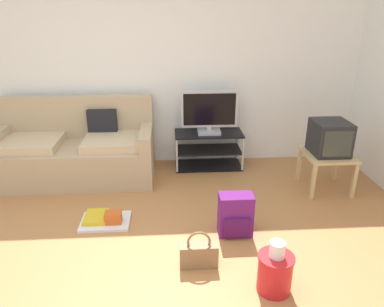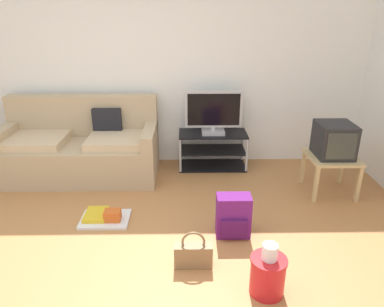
{
  "view_description": "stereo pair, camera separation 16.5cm",
  "coord_description": "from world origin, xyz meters",
  "px_view_note": "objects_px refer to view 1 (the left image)",
  "views": [
    {
      "loc": [
        0.49,
        -2.31,
        1.99
      ],
      "look_at": [
        0.71,
        1.05,
        0.63
      ],
      "focal_mm": 33.77,
      "sensor_mm": 36.0,
      "label": 1
    },
    {
      "loc": [
        0.65,
        -2.32,
        1.99
      ],
      "look_at": [
        0.71,
        1.05,
        0.63
      ],
      "focal_mm": 33.77,
      "sensor_mm": 36.0,
      "label": 2
    }
  ],
  "objects_px": {
    "cleaning_bucket": "(275,270)",
    "couch": "(76,150)",
    "backpack": "(236,215)",
    "side_table": "(327,159)",
    "crt_tv": "(330,138)",
    "floor_tray": "(105,219)",
    "handbag": "(199,254)",
    "flat_tv": "(209,113)",
    "tv_stand": "(208,150)"
  },
  "relations": [
    {
      "from": "side_table",
      "to": "backpack",
      "type": "bearing_deg",
      "value": -145.05
    },
    {
      "from": "floor_tray",
      "to": "side_table",
      "type": "bearing_deg",
      "value": 13.3
    },
    {
      "from": "couch",
      "to": "cleaning_bucket",
      "type": "height_order",
      "value": "couch"
    },
    {
      "from": "backpack",
      "to": "handbag",
      "type": "height_order",
      "value": "backpack"
    },
    {
      "from": "tv_stand",
      "to": "side_table",
      "type": "relative_size",
      "value": 1.68
    },
    {
      "from": "tv_stand",
      "to": "crt_tv",
      "type": "bearing_deg",
      "value": -29.59
    },
    {
      "from": "flat_tv",
      "to": "backpack",
      "type": "xyz_separation_m",
      "value": [
        0.08,
        -1.58,
        -0.55
      ]
    },
    {
      "from": "crt_tv",
      "to": "handbag",
      "type": "bearing_deg",
      "value": -140.66
    },
    {
      "from": "side_table",
      "to": "floor_tray",
      "type": "distance_m",
      "value": 2.56
    },
    {
      "from": "floor_tray",
      "to": "flat_tv",
      "type": "bearing_deg",
      "value": 48.09
    },
    {
      "from": "side_table",
      "to": "handbag",
      "type": "height_order",
      "value": "side_table"
    },
    {
      "from": "couch",
      "to": "floor_tray",
      "type": "xyz_separation_m",
      "value": [
        0.5,
        -1.13,
        -0.32
      ]
    },
    {
      "from": "tv_stand",
      "to": "backpack",
      "type": "bearing_deg",
      "value": -87.03
    },
    {
      "from": "backpack",
      "to": "floor_tray",
      "type": "xyz_separation_m",
      "value": [
        -1.26,
        0.26,
        -0.16
      ]
    },
    {
      "from": "side_table",
      "to": "cleaning_bucket",
      "type": "distance_m",
      "value": 1.92
    },
    {
      "from": "cleaning_bucket",
      "to": "couch",
      "type": "bearing_deg",
      "value": 131.97
    },
    {
      "from": "backpack",
      "to": "cleaning_bucket",
      "type": "distance_m",
      "value": 0.77
    },
    {
      "from": "crt_tv",
      "to": "backpack",
      "type": "xyz_separation_m",
      "value": [
        -1.21,
        -0.86,
        -0.44
      ]
    },
    {
      "from": "crt_tv",
      "to": "handbag",
      "type": "relative_size",
      "value": 1.26
    },
    {
      "from": "cleaning_bucket",
      "to": "backpack",
      "type": "bearing_deg",
      "value": 102.27
    },
    {
      "from": "side_table",
      "to": "backpack",
      "type": "relative_size",
      "value": 1.29
    },
    {
      "from": "tv_stand",
      "to": "floor_tray",
      "type": "height_order",
      "value": "tv_stand"
    },
    {
      "from": "tv_stand",
      "to": "flat_tv",
      "type": "xyz_separation_m",
      "value": [
        0.0,
        -0.02,
        0.51
      ]
    },
    {
      "from": "handbag",
      "to": "cleaning_bucket",
      "type": "relative_size",
      "value": 0.78
    },
    {
      "from": "flat_tv",
      "to": "handbag",
      "type": "relative_size",
      "value": 2.19
    },
    {
      "from": "crt_tv",
      "to": "cleaning_bucket",
      "type": "bearing_deg",
      "value": -122.97
    },
    {
      "from": "floor_tray",
      "to": "backpack",
      "type": "bearing_deg",
      "value": -11.73
    },
    {
      "from": "flat_tv",
      "to": "crt_tv",
      "type": "bearing_deg",
      "value": -28.83
    },
    {
      "from": "handbag",
      "to": "floor_tray",
      "type": "relative_size",
      "value": 0.69
    },
    {
      "from": "flat_tv",
      "to": "side_table",
      "type": "distance_m",
      "value": 1.53
    },
    {
      "from": "floor_tray",
      "to": "tv_stand",
      "type": "bearing_deg",
      "value": 48.57
    },
    {
      "from": "backpack",
      "to": "cleaning_bucket",
      "type": "bearing_deg",
      "value": -61.35
    },
    {
      "from": "backpack",
      "to": "floor_tray",
      "type": "height_order",
      "value": "backpack"
    },
    {
      "from": "cleaning_bucket",
      "to": "floor_tray",
      "type": "bearing_deg",
      "value": 144.56
    },
    {
      "from": "cleaning_bucket",
      "to": "crt_tv",
      "type": "bearing_deg",
      "value": 57.03
    },
    {
      "from": "couch",
      "to": "backpack",
      "type": "bearing_deg",
      "value": -38.23
    },
    {
      "from": "crt_tv",
      "to": "floor_tray",
      "type": "relative_size",
      "value": 0.86
    },
    {
      "from": "flat_tv",
      "to": "cleaning_bucket",
      "type": "bearing_deg",
      "value": -83.96
    },
    {
      "from": "side_table",
      "to": "crt_tv",
      "type": "height_order",
      "value": "crt_tv"
    },
    {
      "from": "flat_tv",
      "to": "cleaning_bucket",
      "type": "distance_m",
      "value": 2.41
    },
    {
      "from": "backpack",
      "to": "handbag",
      "type": "xyz_separation_m",
      "value": [
        -0.38,
        -0.44,
        -0.09
      ]
    },
    {
      "from": "tv_stand",
      "to": "floor_tray",
      "type": "xyz_separation_m",
      "value": [
        -1.18,
        -1.34,
        -0.2
      ]
    },
    {
      "from": "crt_tv",
      "to": "backpack",
      "type": "distance_m",
      "value": 1.55
    },
    {
      "from": "side_table",
      "to": "crt_tv",
      "type": "distance_m",
      "value": 0.26
    },
    {
      "from": "crt_tv",
      "to": "flat_tv",
      "type": "bearing_deg",
      "value": 151.17
    },
    {
      "from": "couch",
      "to": "floor_tray",
      "type": "relative_size",
      "value": 3.96
    },
    {
      "from": "tv_stand",
      "to": "handbag",
      "type": "height_order",
      "value": "tv_stand"
    },
    {
      "from": "crt_tv",
      "to": "floor_tray",
      "type": "xyz_separation_m",
      "value": [
        -2.47,
        -0.6,
        -0.6
      ]
    },
    {
      "from": "backpack",
      "to": "tv_stand",
      "type": "bearing_deg",
      "value": 109.34
    },
    {
      "from": "tv_stand",
      "to": "handbag",
      "type": "distance_m",
      "value": 2.06
    }
  ]
}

